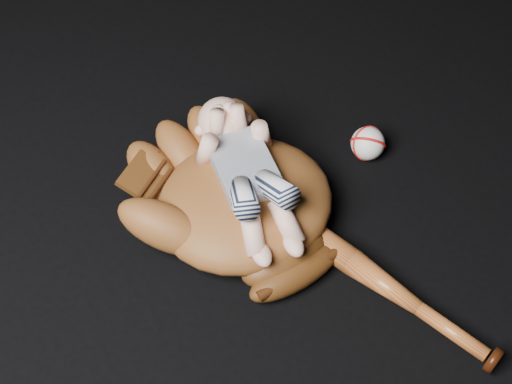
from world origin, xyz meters
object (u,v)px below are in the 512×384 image
Objects in this scene: baseball_glove at (244,197)px; baseball_bat at (366,272)px; newborn_baby at (250,175)px; baseball at (368,143)px.

baseball_glove is 0.89× the size of baseball_bat.
newborn_baby is (0.01, 0.00, 0.05)m from baseball_glove.
baseball_glove is 0.29m from baseball.
baseball_glove is 0.25m from baseball_bat.
baseball is at bearing 14.72° from newborn_baby.
newborn_baby is 0.68× the size of baseball_bat.
newborn_baby is 0.29m from baseball.
baseball is (0.29, 0.03, -0.04)m from baseball_glove.
baseball_glove is 1.31× the size of newborn_baby.
baseball_glove reaches higher than baseball_bat.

